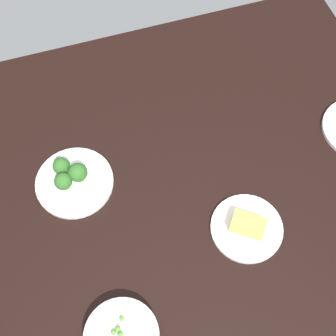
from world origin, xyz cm
name	(u,v)px	position (x,y,z in cm)	size (l,w,h in cm)	color
dining_table	(168,175)	(0.00, 0.00, 2.00)	(140.55, 104.91, 4.00)	black
plate_broccoli	(73,179)	(25.15, -4.19, 6.31)	(20.78, 20.78, 8.61)	white
plate_cheese	(247,227)	(-14.14, 21.80, 5.22)	(18.45, 18.45, 4.79)	white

